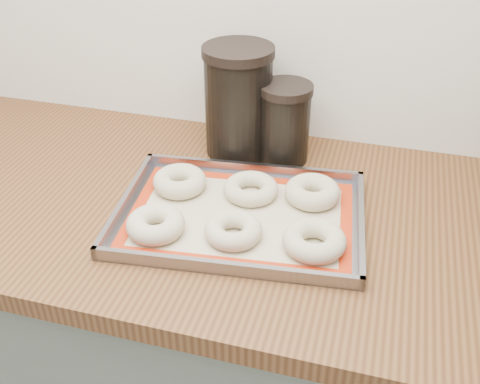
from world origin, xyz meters
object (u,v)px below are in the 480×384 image
(bagel_front_mid, at_px, (233,230))
(bagel_front_right, at_px, (314,241))
(bagel_back_right, at_px, (312,192))
(canister_mid, at_px, (284,123))
(baking_tray, at_px, (240,215))
(bagel_back_mid, at_px, (251,189))
(canister_left, at_px, (238,101))
(bagel_back_left, at_px, (180,181))
(bagel_front_left, at_px, (156,224))

(bagel_front_mid, distance_m, bagel_front_right, 0.14)
(bagel_back_right, bearing_deg, canister_mid, 120.82)
(baking_tray, distance_m, bagel_back_mid, 0.08)
(baking_tray, relative_size, bagel_front_right, 4.42)
(bagel_front_right, height_order, canister_left, canister_left)
(bagel_front_mid, xyz_separation_m, bagel_back_mid, (-0.00, 0.14, -0.00))
(bagel_front_mid, xyz_separation_m, bagel_back_left, (-0.15, 0.12, 0.00))
(bagel_front_right, bearing_deg, bagel_front_left, -173.75)
(baking_tray, xyz_separation_m, canister_left, (-0.07, 0.25, 0.12))
(bagel_front_right, relative_size, bagel_back_left, 1.03)
(bagel_front_right, xyz_separation_m, bagel_back_right, (-0.03, 0.15, 0.00))
(bagel_back_right, xyz_separation_m, canister_left, (-0.20, 0.16, 0.10))
(bagel_front_mid, relative_size, canister_left, 0.43)
(canister_left, relative_size, canister_mid, 1.39)
(bagel_front_mid, bearing_deg, bagel_back_mid, 91.78)
(baking_tray, distance_m, canister_left, 0.29)
(bagel_back_mid, xyz_separation_m, bagel_back_right, (0.12, 0.02, 0.00))
(canister_left, bearing_deg, bagel_back_mid, -66.82)
(bagel_back_mid, bearing_deg, bagel_front_mid, -88.22)
(baking_tray, xyz_separation_m, bagel_back_right, (0.12, 0.09, 0.02))
(bagel_front_right, relative_size, canister_mid, 0.64)
(bagel_front_mid, relative_size, bagel_back_left, 0.96)
(bagel_front_right, xyz_separation_m, bagel_back_mid, (-0.15, 0.13, -0.00))
(baking_tray, xyz_separation_m, bagel_front_mid, (0.01, -0.07, 0.01))
(bagel_back_left, bearing_deg, bagel_front_left, -86.33)
(bagel_front_mid, distance_m, canister_left, 0.34)
(bagel_back_right, bearing_deg, bagel_front_left, -144.78)
(bagel_front_right, xyz_separation_m, canister_left, (-0.22, 0.31, 0.10))
(bagel_front_left, relative_size, bagel_back_mid, 0.99)
(baking_tray, bearing_deg, bagel_front_mid, -84.63)
(bagel_front_mid, bearing_deg, bagel_front_left, -170.62)
(bagel_back_left, xyz_separation_m, bagel_back_right, (0.26, 0.03, 0.00))
(bagel_back_left, bearing_deg, canister_mid, 46.73)
(bagel_front_left, xyz_separation_m, bagel_back_left, (-0.01, 0.15, -0.00))
(baking_tray, height_order, bagel_back_right, bagel_back_right)
(bagel_front_left, distance_m, bagel_back_left, 0.15)
(bagel_back_mid, bearing_deg, baking_tray, -91.49)
(bagel_front_left, relative_size, bagel_front_mid, 1.03)
(bagel_front_left, bearing_deg, bagel_back_right, 35.22)
(bagel_front_left, relative_size, bagel_front_right, 0.96)
(baking_tray, bearing_deg, canister_mid, 82.59)
(bagel_front_left, xyz_separation_m, bagel_front_right, (0.28, 0.03, -0.00))
(bagel_front_right, relative_size, bagel_back_right, 1.03)
(bagel_front_left, distance_m, canister_mid, 0.38)
(bagel_back_left, relative_size, canister_mid, 0.61)
(baking_tray, relative_size, bagel_front_left, 4.61)
(bagel_front_right, distance_m, canister_mid, 0.33)
(bagel_back_left, bearing_deg, bagel_front_mid, -39.84)
(canister_left, bearing_deg, bagel_back_left, -109.58)
(bagel_back_right, xyz_separation_m, canister_mid, (-0.09, 0.15, 0.06))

